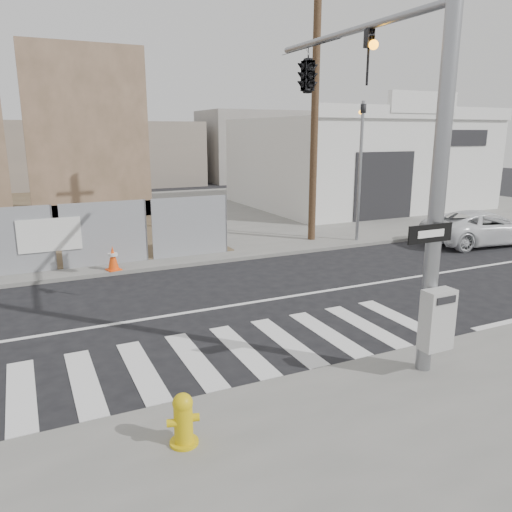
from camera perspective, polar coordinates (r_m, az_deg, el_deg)
name	(u,v)px	position (r m, az deg, el deg)	size (l,w,h in m)	color
ground	(201,311)	(12.24, -6.34, -6.23)	(100.00, 100.00, 0.00)	black
sidewalk_far	(106,219)	(25.50, -16.76, 4.02)	(50.00, 20.00, 0.12)	slate
signal_pole	(343,103)	(10.79, 9.96, 16.82)	(0.96, 5.87, 7.00)	gray
far_signal_pole	(361,152)	(19.41, 11.89, 11.54)	(0.16, 0.20, 5.60)	gray
concrete_wall_right	(90,150)	(25.18, -18.47, 11.39)	(5.50, 1.30, 8.00)	brown
auto_shop	(356,162)	(29.73, 11.36, 10.49)	(12.00, 10.20, 5.95)	silver
utility_pole_right	(315,104)	(19.31, 6.76, 16.84)	(1.60, 0.28, 10.00)	brown
fire_hydrant	(183,419)	(7.07, -8.31, -17.97)	(0.49, 0.49, 0.74)	gold
suv	(483,227)	(21.09, 24.49, 3.00)	(2.15, 4.67, 1.30)	white
traffic_cone_d	(113,258)	(15.73, -16.04, -0.25)	(0.48, 0.48, 0.76)	#FF4B0D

